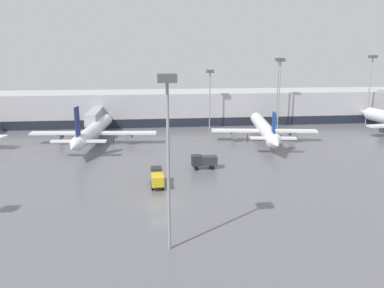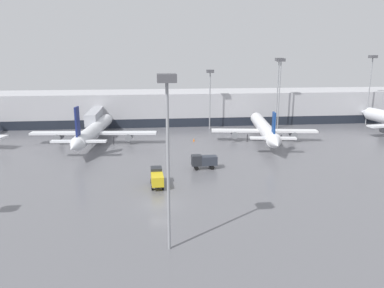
% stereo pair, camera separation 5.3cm
% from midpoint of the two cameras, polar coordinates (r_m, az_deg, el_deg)
% --- Properties ---
extents(ground_plane, '(320.00, 320.00, 0.00)m').
position_cam_midpoint_polar(ground_plane, '(50.84, -5.02, -9.22)').
color(ground_plane, slate).
extents(terminal_building, '(160.00, 30.64, 9.00)m').
position_cam_midpoint_polar(terminal_building, '(109.84, -5.92, 5.60)').
color(terminal_building, '#B2B2B7').
rests_on(terminal_building, ground_plane).
extents(parked_jet_0, '(24.16, 34.37, 8.51)m').
position_cam_midpoint_polar(parked_jet_0, '(87.29, 10.91, 2.33)').
color(parked_jet_0, white).
rests_on(parked_jet_0, ground_plane).
extents(parked_jet_1, '(27.99, 34.57, 9.98)m').
position_cam_midpoint_polar(parked_jet_1, '(85.90, -14.81, 1.96)').
color(parked_jet_1, silver).
rests_on(parked_jet_1, ground_plane).
extents(service_truck_1, '(4.51, 1.91, 2.51)m').
position_cam_midpoint_polar(service_truck_1, '(65.38, 1.80, -2.55)').
color(service_truck_1, '#2D333D').
rests_on(service_truck_1, ground_plane).
extents(service_truck_3, '(1.99, 4.98, 2.57)m').
position_cam_midpoint_polar(service_truck_3, '(57.16, -5.39, -5.02)').
color(service_truck_3, gold).
rests_on(service_truck_3, ground_plane).
extents(traffic_cone_0, '(0.43, 0.43, 0.72)m').
position_cam_midpoint_polar(traffic_cone_0, '(86.19, 0.26, 0.66)').
color(traffic_cone_0, orange).
rests_on(traffic_cone_0, ground_plane).
extents(apron_light_mast_0, '(1.80, 1.80, 18.58)m').
position_cam_midpoint_polar(apron_light_mast_0, '(103.00, 13.01, 10.47)').
color(apron_light_mast_0, gray).
rests_on(apron_light_mast_0, ground_plane).
extents(apron_light_mast_2, '(1.80, 1.80, 18.46)m').
position_cam_midpoint_polar(apron_light_mast_2, '(102.50, 13.29, 10.39)').
color(apron_light_mast_2, gray).
rests_on(apron_light_mast_2, ground_plane).
extents(apron_light_mast_3, '(1.80, 1.80, 15.62)m').
position_cam_midpoint_polar(apron_light_mast_3, '(99.04, 2.74, 9.48)').
color(apron_light_mast_3, gray).
rests_on(apron_light_mast_3, ground_plane).
extents(apron_light_mast_4, '(1.80, 1.80, 19.26)m').
position_cam_midpoint_polar(apron_light_mast_4, '(115.89, 25.63, 10.04)').
color(apron_light_mast_4, gray).
rests_on(apron_light_mast_4, ground_plane).
extents(apron_light_mast_5, '(1.80, 1.80, 17.88)m').
position_cam_midpoint_polar(apron_light_mast_5, '(35.63, -3.79, 4.64)').
color(apron_light_mast_5, gray).
rests_on(apron_light_mast_5, ground_plane).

